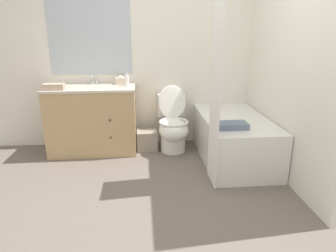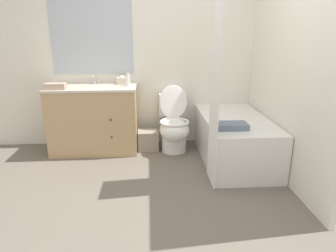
{
  "view_description": "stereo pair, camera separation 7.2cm",
  "coord_description": "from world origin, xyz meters",
  "px_view_note": "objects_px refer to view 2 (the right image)",
  "views": [
    {
      "loc": [
        -0.15,
        -2.47,
        1.56
      ],
      "look_at": [
        0.14,
        0.75,
        0.53
      ],
      "focal_mm": 32.0,
      "sensor_mm": 36.0,
      "label": 1
    },
    {
      "loc": [
        -0.08,
        -2.47,
        1.56
      ],
      "look_at": [
        0.14,
        0.75,
        0.53
      ],
      "focal_mm": 32.0,
      "sensor_mm": 36.0,
      "label": 2
    }
  ],
  "objects_px": {
    "toilet": "(174,126)",
    "hand_towel_folded": "(55,86)",
    "bathtub": "(234,139)",
    "bath_towel_folded": "(232,126)",
    "sink_faucet": "(94,81)",
    "soap_dispenser": "(128,80)",
    "vanity_cabinet": "(94,118)",
    "wastebasket": "(148,140)",
    "tissue_box": "(122,81)"
  },
  "relations": [
    {
      "from": "wastebasket",
      "to": "soap_dispenser",
      "type": "height_order",
      "value": "soap_dispenser"
    },
    {
      "from": "hand_towel_folded",
      "to": "tissue_box",
      "type": "bearing_deg",
      "value": 22.33
    },
    {
      "from": "vanity_cabinet",
      "to": "soap_dispenser",
      "type": "bearing_deg",
      "value": -0.63
    },
    {
      "from": "tissue_box",
      "to": "sink_faucet",
      "type": "bearing_deg",
      "value": 171.68
    },
    {
      "from": "toilet",
      "to": "sink_faucet",
      "type": "bearing_deg",
      "value": 165.22
    },
    {
      "from": "sink_faucet",
      "to": "bath_towel_folded",
      "type": "distance_m",
      "value": 1.95
    },
    {
      "from": "wastebasket",
      "to": "tissue_box",
      "type": "height_order",
      "value": "tissue_box"
    },
    {
      "from": "sink_faucet",
      "to": "tissue_box",
      "type": "bearing_deg",
      "value": -8.32
    },
    {
      "from": "sink_faucet",
      "to": "bathtub",
      "type": "height_order",
      "value": "sink_faucet"
    },
    {
      "from": "hand_towel_folded",
      "to": "soap_dispenser",
      "type": "bearing_deg",
      "value": 10.69
    },
    {
      "from": "bathtub",
      "to": "wastebasket",
      "type": "relative_size",
      "value": 5.21
    },
    {
      "from": "wastebasket",
      "to": "bath_towel_folded",
      "type": "bearing_deg",
      "value": -41.99
    },
    {
      "from": "sink_faucet",
      "to": "bath_towel_folded",
      "type": "xyz_separation_m",
      "value": [
        1.62,
        -1.04,
        -0.33
      ]
    },
    {
      "from": "vanity_cabinet",
      "to": "hand_towel_folded",
      "type": "distance_m",
      "value": 0.64
    },
    {
      "from": "bathtub",
      "to": "hand_towel_folded",
      "type": "distance_m",
      "value": 2.29
    },
    {
      "from": "wastebasket",
      "to": "tissue_box",
      "type": "distance_m",
      "value": 0.88
    },
    {
      "from": "vanity_cabinet",
      "to": "wastebasket",
      "type": "height_order",
      "value": "vanity_cabinet"
    },
    {
      "from": "wastebasket",
      "to": "bath_towel_folded",
      "type": "xyz_separation_m",
      "value": [
        0.91,
        -0.82,
        0.45
      ]
    },
    {
      "from": "sink_faucet",
      "to": "soap_dispenser",
      "type": "relative_size",
      "value": 0.84
    },
    {
      "from": "vanity_cabinet",
      "to": "hand_towel_folded",
      "type": "height_order",
      "value": "hand_towel_folded"
    },
    {
      "from": "toilet",
      "to": "hand_towel_folded",
      "type": "xyz_separation_m",
      "value": [
        -1.46,
        -0.1,
        0.58
      ]
    },
    {
      "from": "bathtub",
      "to": "hand_towel_folded",
      "type": "xyz_separation_m",
      "value": [
        -2.18,
        0.27,
        0.64
      ]
    },
    {
      "from": "toilet",
      "to": "hand_towel_folded",
      "type": "relative_size",
      "value": 3.5
    },
    {
      "from": "bathtub",
      "to": "tissue_box",
      "type": "height_order",
      "value": "tissue_box"
    },
    {
      "from": "sink_faucet",
      "to": "tissue_box",
      "type": "xyz_separation_m",
      "value": [
        0.37,
        -0.05,
        0.01
      ]
    },
    {
      "from": "bath_towel_folded",
      "to": "toilet",
      "type": "bearing_deg",
      "value": 126.36
    },
    {
      "from": "hand_towel_folded",
      "to": "toilet",
      "type": "bearing_deg",
      "value": 3.76
    },
    {
      "from": "tissue_box",
      "to": "bath_towel_folded",
      "type": "xyz_separation_m",
      "value": [
        1.24,
        -0.99,
        -0.34
      ]
    },
    {
      "from": "wastebasket",
      "to": "tissue_box",
      "type": "bearing_deg",
      "value": 153.15
    },
    {
      "from": "sink_faucet",
      "to": "bathtub",
      "type": "distance_m",
      "value": 1.99
    },
    {
      "from": "vanity_cabinet",
      "to": "wastebasket",
      "type": "relative_size",
      "value": 4.13
    },
    {
      "from": "bathtub",
      "to": "hand_towel_folded",
      "type": "bearing_deg",
      "value": 173.03
    },
    {
      "from": "bath_towel_folded",
      "to": "sink_faucet",
      "type": "bearing_deg",
      "value": 147.22
    },
    {
      "from": "toilet",
      "to": "hand_towel_folded",
      "type": "height_order",
      "value": "hand_towel_folded"
    },
    {
      "from": "vanity_cabinet",
      "to": "bath_towel_folded",
      "type": "relative_size",
      "value": 3.41
    },
    {
      "from": "vanity_cabinet",
      "to": "bathtub",
      "type": "relative_size",
      "value": 0.79
    },
    {
      "from": "sink_faucet",
      "to": "hand_towel_folded",
      "type": "bearing_deg",
      "value": -137.2
    },
    {
      "from": "sink_faucet",
      "to": "toilet",
      "type": "relative_size",
      "value": 0.16
    },
    {
      "from": "tissue_box",
      "to": "soap_dispenser",
      "type": "xyz_separation_m",
      "value": [
        0.09,
        -0.16,
        0.03
      ]
    },
    {
      "from": "tissue_box",
      "to": "bath_towel_folded",
      "type": "bearing_deg",
      "value": -38.44
    },
    {
      "from": "vanity_cabinet",
      "to": "toilet",
      "type": "distance_m",
      "value": 1.06
    },
    {
      "from": "toilet",
      "to": "wastebasket",
      "type": "height_order",
      "value": "toilet"
    },
    {
      "from": "tissue_box",
      "to": "bathtub",
      "type": "bearing_deg",
      "value": -22.66
    },
    {
      "from": "vanity_cabinet",
      "to": "bathtub",
      "type": "bearing_deg",
      "value": -13.76
    },
    {
      "from": "sink_faucet",
      "to": "bathtub",
      "type": "bearing_deg",
      "value": -19.82
    },
    {
      "from": "toilet",
      "to": "bathtub",
      "type": "relative_size",
      "value": 0.6
    },
    {
      "from": "tissue_box",
      "to": "vanity_cabinet",
      "type": "bearing_deg",
      "value": -158.06
    },
    {
      "from": "bathtub",
      "to": "bath_towel_folded",
      "type": "bearing_deg",
      "value": -111.91
    },
    {
      "from": "soap_dispenser",
      "to": "sink_faucet",
      "type": "bearing_deg",
      "value": 155.6
    },
    {
      "from": "sink_faucet",
      "to": "toilet",
      "type": "bearing_deg",
      "value": -14.78
    }
  ]
}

